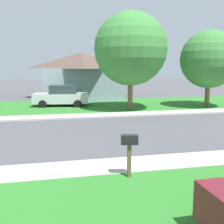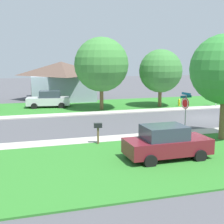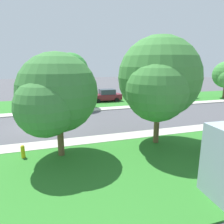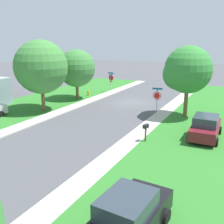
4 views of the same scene
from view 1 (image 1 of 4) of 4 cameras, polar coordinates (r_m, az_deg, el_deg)
name	(u,v)px [view 1 (image 1 of 4)]	position (r m, az deg, el deg)	size (l,w,h in m)	color
sidewalk_east	(69,116)	(18.02, -8.75, -0.88)	(1.40, 56.00, 0.10)	#B7B2A8
lawn_east	(65,106)	(22.65, -9.50, 1.17)	(8.00, 56.00, 0.08)	#2D7528
sidewalk_west	(88,169)	(8.95, -4.92, -11.44)	(1.40, 56.00, 0.10)	#B7B2A8
car_silver_kerbside_mid	(62,96)	(22.60, -10.21, 3.26)	(2.49, 4.51, 1.76)	silver
tree_corner_large	(209,61)	(23.13, 19.26, 9.78)	(4.72, 4.39, 5.93)	brown
tree_sidewalk_near	(132,51)	(20.54, 4.13, 12.24)	(5.58, 5.19, 7.03)	brown
house_right_setback	(81,74)	(29.09, -6.30, 7.66)	(9.40, 8.26, 4.60)	#93A3B2
mailbox	(129,145)	(7.94, 3.57, -6.84)	(0.33, 0.52, 1.31)	brown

